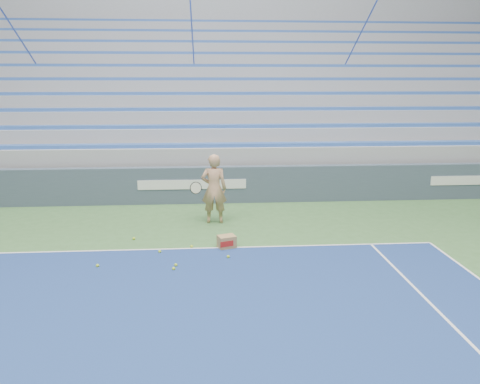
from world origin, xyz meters
name	(u,v)px	position (x,y,z in m)	size (l,w,h in m)	color
sponsor_barrier	(192,185)	(0.00, 15.88, 0.55)	(30.00, 0.32, 1.10)	#3D4B5C
bleachers	(195,112)	(0.00, 21.60, 2.36)	(31.00, 9.15, 7.30)	#989AA0
tennis_player	(214,189)	(0.62, 13.83, 0.90)	(0.94, 0.84, 1.80)	tan
ball_box	(227,242)	(0.86, 11.91, 0.14)	(0.44, 0.39, 0.28)	#987849
tennis_ball_0	(98,266)	(-1.74, 10.98, 0.03)	(0.07, 0.07, 0.07)	#AED22A
tennis_ball_1	(134,238)	(-1.27, 12.58, 0.03)	(0.07, 0.07, 0.07)	#AED22A
tennis_ball_2	(192,246)	(0.09, 11.96, 0.03)	(0.07, 0.07, 0.07)	#AED22A
tennis_ball_3	(174,269)	(-0.22, 10.72, 0.03)	(0.07, 0.07, 0.07)	#AED22A
tennis_ball_4	(176,265)	(-0.19, 10.90, 0.03)	(0.07, 0.07, 0.07)	#AED22A
tennis_ball_5	(160,251)	(-0.59, 11.69, 0.03)	(0.07, 0.07, 0.07)	#AED22A
tennis_ball_6	(225,242)	(0.83, 12.20, 0.03)	(0.07, 0.07, 0.07)	#AED22A
tennis_ball_7	(228,257)	(0.87, 11.28, 0.03)	(0.07, 0.07, 0.07)	#AED22A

